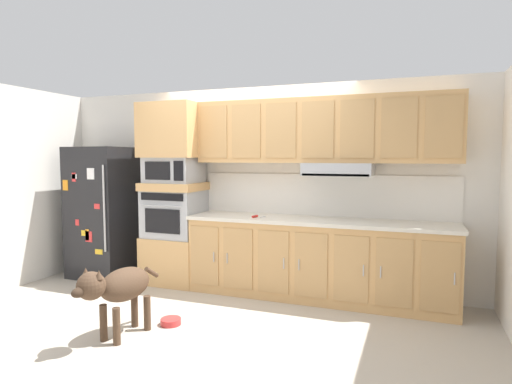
{
  "coord_description": "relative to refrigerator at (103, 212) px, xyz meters",
  "views": [
    {
      "loc": [
        1.92,
        -4.03,
        1.63
      ],
      "look_at": [
        0.24,
        0.46,
        1.24
      ],
      "focal_mm": 30.09,
      "sensor_mm": 36.0,
      "label": 1
    }
  ],
  "objects": [
    {
      "name": "countertop_slab",
      "position": [
        2.96,
        0.07,
        0.02
      ],
      "size": [
        3.04,
        0.64,
        0.04
      ],
      "primitive_type": "cube",
      "color": "silver",
      "rests_on": "lower_cabinet_run"
    },
    {
      "name": "appliance_mid_shelf",
      "position": [
        1.08,
        0.07,
        0.37
      ],
      "size": [
        0.74,
        0.62,
        0.1
      ],
      "primitive_type": "cube",
      "color": "tan",
      "rests_on": "built_in_oven"
    },
    {
      "name": "screwdriver",
      "position": [
        2.25,
        -0.05,
        0.05
      ],
      "size": [
        0.15,
        0.13,
        0.03
      ],
      "color": "red",
      "rests_on": "countertop_slab"
    },
    {
      "name": "refrigerator",
      "position": [
        0.0,
        0.0,
        0.0
      ],
      "size": [
        0.76,
        0.73,
        1.76
      ],
      "color": "black",
      "rests_on": "ground"
    },
    {
      "name": "dog",
      "position": [
        1.54,
        -1.64,
        -0.41
      ],
      "size": [
        0.38,
        0.98,
        0.7
      ],
      "rotation": [
        0.0,
        0.0,
        -1.73
      ],
      "color": "#473323",
      "rests_on": "ground"
    },
    {
      "name": "back_kitchen_wall",
      "position": [
        2.08,
        0.43,
        0.37
      ],
      "size": [
        6.2,
        0.12,
        2.5
      ],
      "primitive_type": "cube",
      "color": "silver",
      "rests_on": "ground"
    },
    {
      "name": "appliance_upper_cabinet",
      "position": [
        1.08,
        0.07,
        1.08
      ],
      "size": [
        0.74,
        0.62,
        0.68
      ],
      "primitive_type": "cube",
      "color": "tan",
      "rests_on": "microwave"
    },
    {
      "name": "lower_cabinet_run",
      "position": [
        2.96,
        0.07,
        -0.44
      ],
      "size": [
        3.0,
        0.63,
        0.88
      ],
      "color": "tan",
      "rests_on": "ground"
    },
    {
      "name": "ground_plane",
      "position": [
        2.08,
        -0.68,
        -0.88
      ],
      "size": [
        9.6,
        9.6,
        0.0
      ],
      "primitive_type": "plane",
      "color": "#B2A899"
    },
    {
      "name": "upper_cabinet_with_hood",
      "position": [
        2.97,
        0.19,
        1.02
      ],
      "size": [
        3.0,
        0.48,
        0.88
      ],
      "color": "tan",
      "rests_on": "backsplash_panel"
    },
    {
      "name": "backsplash_panel",
      "position": [
        2.96,
        0.36,
        0.29
      ],
      "size": [
        3.04,
        0.02,
        0.5
      ],
      "primitive_type": "cube",
      "color": "white",
      "rests_on": "countertop_slab"
    },
    {
      "name": "side_panel_left",
      "position": [
        -0.72,
        -0.68,
        0.37
      ],
      "size": [
        0.12,
        7.1,
        2.5
      ],
      "primitive_type": "cube",
      "color": "silver",
      "rests_on": "ground"
    },
    {
      "name": "oven_base_cabinet",
      "position": [
        1.08,
        0.07,
        -0.58
      ],
      "size": [
        0.74,
        0.62,
        0.6
      ],
      "primitive_type": "cube",
      "color": "tan",
      "rests_on": "ground"
    },
    {
      "name": "built_in_oven",
      "position": [
        1.08,
        0.07,
        0.02
      ],
      "size": [
        0.7,
        0.62,
        0.6
      ],
      "color": "#A8AAAF",
      "rests_on": "oven_base_cabinet"
    },
    {
      "name": "dog_food_bowl",
      "position": [
        1.8,
        -1.2,
        -0.85
      ],
      "size": [
        0.2,
        0.2,
        0.06
      ],
      "color": "red",
      "rests_on": "ground"
    },
    {
      "name": "microwave",
      "position": [
        1.08,
        0.07,
        0.58
      ],
      "size": [
        0.64,
        0.54,
        0.32
      ],
      "color": "#A8AAAF",
      "rests_on": "appliance_mid_shelf"
    }
  ]
}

